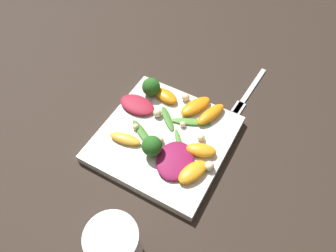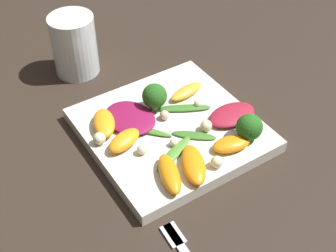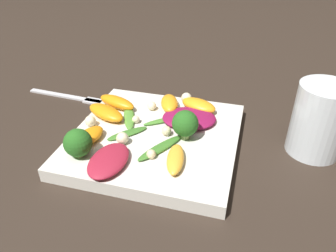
{
  "view_description": "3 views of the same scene",
  "coord_description": "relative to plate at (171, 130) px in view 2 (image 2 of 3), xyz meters",
  "views": [
    {
      "loc": [
        0.32,
        0.19,
        0.56
      ],
      "look_at": [
        -0.01,
        0.0,
        0.04
      ],
      "focal_mm": 35.0,
      "sensor_mm": 36.0,
      "label": 1
    },
    {
      "loc": [
        -0.44,
        0.29,
        0.51
      ],
      "look_at": [
        -0.02,
        0.02,
        0.04
      ],
      "focal_mm": 50.0,
      "sensor_mm": 36.0,
      "label": 2
    },
    {
      "loc": [
        0.13,
        -0.4,
        0.3
      ],
      "look_at": [
        0.02,
        0.0,
        0.03
      ],
      "focal_mm": 35.0,
      "sensor_mm": 36.0,
      "label": 3
    }
  ],
  "objects": [
    {
      "name": "macadamia_nut_0",
      "position": [
        -0.04,
        -0.04,
        0.02
      ],
      "size": [
        0.02,
        0.02,
        0.02
      ],
      "color": "beige",
      "rests_on": "plate"
    },
    {
      "name": "drinking_glass",
      "position": [
        0.23,
        0.05,
        0.04
      ],
      "size": [
        0.08,
        0.08,
        0.11
      ],
      "color": "white",
      "rests_on": "ground_plane"
    },
    {
      "name": "macadamia_nut_5",
      "position": [
        0.02,
        0.11,
        0.02
      ],
      "size": [
        0.02,
        0.02,
        0.02
      ],
      "color": "beige",
      "rests_on": "plate"
    },
    {
      "name": "macadamia_nut_6",
      "position": [
        -0.04,
        0.02,
        0.02
      ],
      "size": [
        0.01,
        0.01,
        0.01
      ],
      "color": "beige",
      "rests_on": "plate"
    },
    {
      "name": "orange_segment_3",
      "position": [
        0.0,
        0.08,
        0.02
      ],
      "size": [
        0.05,
        0.06,
        0.02
      ],
      "color": "orange",
      "rests_on": "plate"
    },
    {
      "name": "radicchio_leaf_0",
      "position": [
        -0.04,
        -0.09,
        0.02
      ],
      "size": [
        0.05,
        0.08,
        0.01
      ],
      "color": "maroon",
      "rests_on": "plate"
    },
    {
      "name": "macadamia_nut_4",
      "position": [
        -0.11,
        -0.01,
        0.02
      ],
      "size": [
        0.02,
        0.02,
        0.02
      ],
      "color": "beige",
      "rests_on": "plate"
    },
    {
      "name": "orange_segment_5",
      "position": [
        0.05,
        0.09,
        0.02
      ],
      "size": [
        0.07,
        0.05,
        0.02
      ],
      "color": "orange",
      "rests_on": "plate"
    },
    {
      "name": "orange_segment_2",
      "position": [
        -0.09,
        0.06,
        0.02
      ],
      "size": [
        0.08,
        0.05,
        0.02
      ],
      "color": "orange",
      "rests_on": "plate"
    },
    {
      "name": "broccoli_floret_1",
      "position": [
        -0.09,
        -0.08,
        0.03
      ],
      "size": [
        0.04,
        0.04,
        0.04
      ],
      "color": "#7A9E51",
      "rests_on": "plate"
    },
    {
      "name": "macadamia_nut_3",
      "position": [
        -0.03,
        0.07,
        0.02
      ],
      "size": [
        0.02,
        0.02,
        0.02
      ],
      "color": "beige",
      "rests_on": "plate"
    },
    {
      "name": "arugula_sprig_2",
      "position": [
        0.01,
        0.04,
        0.01
      ],
      "size": [
        0.07,
        0.06,
        0.01
      ],
      "color": "#47842D",
      "rests_on": "plate"
    },
    {
      "name": "radicchio_leaf_1",
      "position": [
        0.04,
        0.05,
        0.02
      ],
      "size": [
        0.1,
        0.09,
        0.01
      ],
      "color": "maroon",
      "rests_on": "plate"
    },
    {
      "name": "arugula_sprig_0",
      "position": [
        -0.06,
        0.03,
        0.01
      ],
      "size": [
        0.05,
        0.08,
        0.01
      ],
      "color": "#518E33",
      "rests_on": "plate"
    },
    {
      "name": "plate",
      "position": [
        0.0,
        0.0,
        0.0
      ],
      "size": [
        0.25,
        0.25,
        0.02
      ],
      "color": "silver",
      "rests_on": "ground_plane"
    },
    {
      "name": "ground_plane",
      "position": [
        0.0,
        0.0,
        -0.01
      ],
      "size": [
        2.4,
        2.4,
        0.0
      ],
      "primitive_type": "plane",
      "color": "#2D231C"
    },
    {
      "name": "orange_segment_0",
      "position": [
        0.05,
        -0.06,
        0.02
      ],
      "size": [
        0.03,
        0.07,
        0.01
      ],
      "color": "#FCAD33",
      "rests_on": "plate"
    },
    {
      "name": "orange_segment_4",
      "position": [
        -0.09,
        0.02,
        0.02
      ],
      "size": [
        0.08,
        0.06,
        0.02
      ],
      "color": "orange",
      "rests_on": "plate"
    },
    {
      "name": "macadamia_nut_2",
      "position": [
        0.01,
        -0.06,
        0.02
      ],
      "size": [
        0.01,
        0.01,
        0.01
      ],
      "color": "beige",
      "rests_on": "plate"
    },
    {
      "name": "broccoli_floret_0",
      "position": [
        0.05,
        -0.0,
        0.04
      ],
      "size": [
        0.04,
        0.04,
        0.05
      ],
      "color": "#7A9E51",
      "rests_on": "plate"
    },
    {
      "name": "orange_segment_1",
      "position": [
        -0.09,
        -0.05,
        0.02
      ],
      "size": [
        0.04,
        0.06,
        0.02
      ],
      "color": "orange",
      "rests_on": "plate"
    },
    {
      "name": "arugula_sprig_3",
      "position": [
        -0.04,
        -0.02,
        0.01
      ],
      "size": [
        0.06,
        0.06,
        0.0
      ],
      "color": "#3D7528",
      "rests_on": "plate"
    },
    {
      "name": "macadamia_nut_1",
      "position": [
        0.02,
        -0.0,
        0.02
      ],
      "size": [
        0.02,
        0.02,
        0.02
      ],
      "color": "beige",
      "rests_on": "plate"
    },
    {
      "name": "arugula_sprig_1",
      "position": [
        0.02,
        -0.04,
        0.01
      ],
      "size": [
        0.06,
        0.08,
        0.01
      ],
      "color": "#3D7528",
      "rests_on": "plate"
    }
  ]
}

